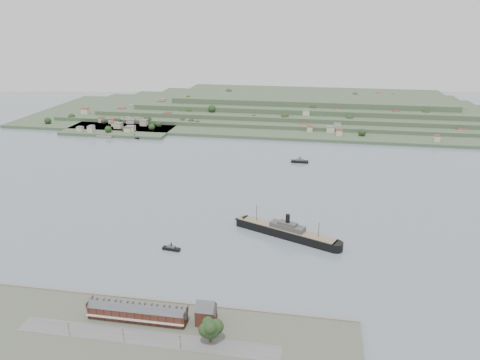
% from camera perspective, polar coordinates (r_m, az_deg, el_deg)
% --- Properties ---
extents(ground, '(1400.00, 1400.00, 0.00)m').
position_cam_1_polar(ground, '(411.87, -2.40, -3.18)').
color(ground, slate).
rests_on(ground, ground).
extents(near_shore, '(220.00, 80.00, 2.60)m').
position_cam_1_polar(near_shore, '(256.80, -11.74, -19.16)').
color(near_shore, '#4C5142').
rests_on(near_shore, ground).
extents(terrace_row, '(55.60, 9.80, 11.07)m').
position_cam_1_polar(terrace_row, '(270.33, -12.41, -15.44)').
color(terrace_row, '#432218').
rests_on(terrace_row, ground).
extents(gabled_building, '(10.40, 10.18, 14.09)m').
position_cam_1_polar(gabled_building, '(262.30, -4.17, -15.83)').
color(gabled_building, '#432218').
rests_on(gabled_building, ground).
extents(far_peninsula, '(760.00, 309.00, 30.00)m').
position_cam_1_polar(far_peninsula, '(779.53, 5.81, 8.71)').
color(far_peninsula, '#3B4E34').
rests_on(far_peninsula, ground).
extents(steamship, '(87.41, 44.60, 22.17)m').
position_cam_1_polar(steamship, '(358.70, 5.21, -6.18)').
color(steamship, black).
rests_on(steamship, ground).
extents(tugboat, '(13.48, 5.18, 5.91)m').
position_cam_1_polar(tugboat, '(341.38, -8.36, -8.24)').
color(tugboat, black).
rests_on(tugboat, ground).
extents(ferry_west, '(17.66, 10.56, 6.41)m').
position_cam_1_polar(ferry_west, '(648.18, -12.73, 5.11)').
color(ferry_west, black).
rests_on(ferry_west, ground).
extents(ferry_east, '(19.52, 5.52, 7.31)m').
position_cam_1_polar(ferry_east, '(532.65, 7.30, 2.29)').
color(ferry_east, black).
rests_on(ferry_east, ground).
extents(fig_tree, '(12.45, 10.79, 13.90)m').
position_cam_1_polar(fig_tree, '(247.55, -3.58, -17.63)').
color(fig_tree, '#452C20').
rests_on(fig_tree, ground).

